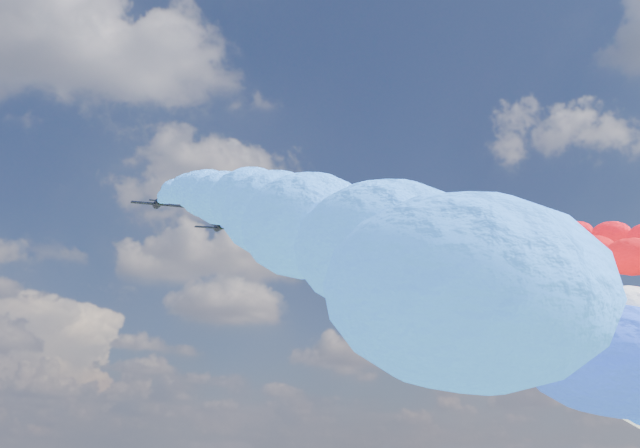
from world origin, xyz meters
name	(u,v)px	position (x,y,z in m)	size (l,w,h in m)	color
jet_0	(158,203)	(-30.13, -6.84, 96.33)	(8.60, 11.54, 2.54)	black
trail_0	(206,215)	(-30.13, -62.03, 78.29)	(6.26, 107.07, 40.31)	#307EFD
jet_1	(219,227)	(-18.48, 4.16, 96.33)	(8.60, 11.54, 2.54)	black
trail_1	(299,252)	(-18.48, -51.03, 78.29)	(6.26, 107.07, 40.31)	blue
jet_2	(263,241)	(-8.85, 11.70, 96.33)	(8.60, 11.54, 2.54)	black
trail_2	(361,273)	(-8.85, -43.49, 78.29)	(6.26, 107.07, 40.31)	blue
jet_3	(313,243)	(0.46, 10.53, 96.33)	(8.60, 11.54, 2.54)	black
trail_3	(437,276)	(0.46, -44.65, 78.29)	(6.26, 107.07, 40.31)	silver
jet_4	(293,258)	(-0.42, 22.43, 96.33)	(8.60, 11.54, 2.54)	black
trail_4	(394,294)	(-0.42, -32.76, 78.29)	(6.26, 107.07, 40.31)	white
jet_5	(357,253)	(10.88, 14.96, 96.33)	(8.60, 11.54, 2.54)	black
trail_5	(497,288)	(10.88, -40.22, 78.29)	(6.26, 107.07, 40.31)	red
jet_6	(422,240)	(19.42, 2.16, 96.33)	(8.60, 11.54, 2.54)	black
trail_6	(615,271)	(19.42, -53.03, 78.29)	(6.26, 107.07, 40.31)	red
jet_7	(484,234)	(28.46, -4.95, 96.33)	(8.60, 11.54, 2.54)	black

